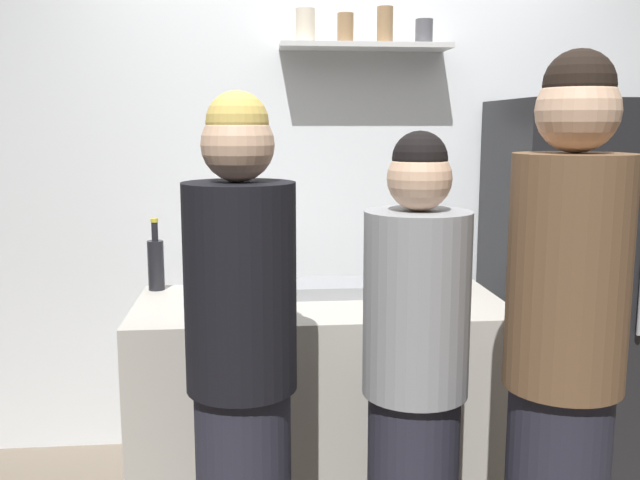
% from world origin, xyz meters
% --- Properties ---
extents(back_wall_assembly, '(4.80, 0.32, 2.60)m').
position_xyz_m(back_wall_assembly, '(0.00, 1.25, 1.30)').
color(back_wall_assembly, white).
rests_on(back_wall_assembly, ground).
extents(refrigerator, '(0.65, 0.68, 1.71)m').
position_xyz_m(refrigerator, '(1.02, 0.85, 0.86)').
color(refrigerator, black).
rests_on(refrigerator, ground).
extents(counter, '(1.48, 0.70, 0.90)m').
position_xyz_m(counter, '(-0.17, 0.50, 0.45)').
color(counter, '#B7B2A8').
rests_on(counter, ground).
extents(baking_pan, '(0.34, 0.24, 0.05)m').
position_xyz_m(baking_pan, '(-0.10, 0.62, 0.93)').
color(baking_pan, gray).
rests_on(baking_pan, counter).
extents(utensil_holder, '(0.10, 0.10, 0.22)m').
position_xyz_m(utensil_holder, '(-0.46, 0.46, 0.96)').
color(utensil_holder, '#B2B2B7').
rests_on(utensil_holder, counter).
extents(wine_bottle_green_glass, '(0.07, 0.07, 0.32)m').
position_xyz_m(wine_bottle_green_glass, '(0.30, 0.66, 1.02)').
color(wine_bottle_green_glass, '#19471E').
rests_on(wine_bottle_green_glass, counter).
extents(wine_bottle_dark_glass, '(0.07, 0.07, 0.31)m').
position_xyz_m(wine_bottle_dark_glass, '(-0.86, 0.77, 1.02)').
color(wine_bottle_dark_glass, black).
rests_on(wine_bottle_dark_glass, counter).
extents(wine_bottle_pale_glass, '(0.08, 0.08, 0.35)m').
position_xyz_m(wine_bottle_pale_glass, '(-0.59, 0.38, 1.03)').
color(wine_bottle_pale_glass, '#B2BFB2').
rests_on(wine_bottle_pale_glass, counter).
extents(wine_bottle_amber_glass, '(0.07, 0.07, 0.29)m').
position_xyz_m(wine_bottle_amber_glass, '(0.41, 0.60, 1.00)').
color(wine_bottle_amber_glass, '#472814').
rests_on(wine_bottle_amber_glass, counter).
extents(water_bottle_plastic, '(0.09, 0.09, 0.23)m').
position_xyz_m(water_bottle_plastic, '(0.41, 0.78, 1.00)').
color(water_bottle_plastic, silver).
rests_on(water_bottle_plastic, counter).
extents(person_blonde, '(0.34, 0.34, 1.70)m').
position_xyz_m(person_blonde, '(-0.48, -0.17, 0.85)').
color(person_blonde, '#262633').
rests_on(person_blonde, ground).
extents(person_grey_hoodie, '(0.34, 0.34, 1.59)m').
position_xyz_m(person_grey_hoodie, '(0.08, -0.12, 0.78)').
color(person_grey_hoodie, '#262633').
rests_on(person_grey_hoodie, ground).
extents(person_brown_jacket, '(0.34, 0.34, 1.81)m').
position_xyz_m(person_brown_jacket, '(0.45, -0.38, 0.91)').
color(person_brown_jacket, '#262633').
rests_on(person_brown_jacket, ground).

